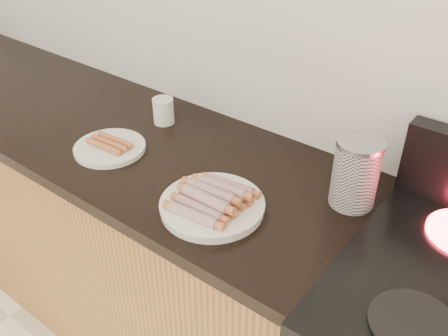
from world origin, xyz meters
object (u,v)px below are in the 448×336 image
Objects in this scene: canister at (356,173)px; mug at (163,111)px; side_plate at (110,148)px; main_plate at (212,207)px.

mug is (-0.70, 0.02, -0.05)m from canister.
canister reaches higher than side_plate.
side_plate is (-0.44, 0.04, -0.00)m from main_plate.
main_plate is 0.51m from mug.
side_plate is at bearing -92.37° from mug.
main_plate is 1.23× the size of side_plate.
canister is at bearing 42.47° from main_plate.
canister reaches higher than main_plate.
main_plate is 1.43× the size of canister.
canister is (0.71, 0.21, 0.09)m from side_plate.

